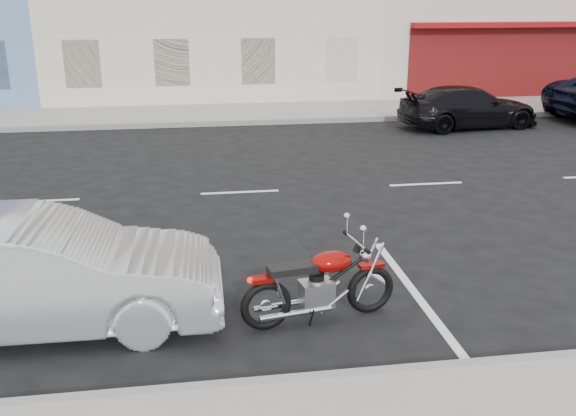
# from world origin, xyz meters

# --- Properties ---
(ground) EXTENTS (120.00, 120.00, 0.00)m
(ground) POSITION_xyz_m (0.00, 0.00, 0.00)
(ground) COLOR black
(ground) RESTS_ON ground
(sidewalk_far) EXTENTS (80.00, 3.40, 0.15)m
(sidewalk_far) POSITION_xyz_m (-5.00, 8.70, 0.07)
(sidewalk_far) COLOR gray
(sidewalk_far) RESTS_ON ground
(curb_far) EXTENTS (80.00, 0.12, 0.16)m
(curb_far) POSITION_xyz_m (-5.00, 7.00, 0.08)
(curb_far) COLOR gray
(curb_far) RESTS_ON ground
(motorcycle) EXTENTS (2.01, 0.73, 1.02)m
(motorcycle) POSITION_xyz_m (-0.74, -5.45, 0.46)
(motorcycle) COLOR black
(motorcycle) RESTS_ON ground
(sedan_silver) EXTENTS (4.35, 1.56, 1.43)m
(sedan_silver) POSITION_xyz_m (-4.80, -5.26, 0.71)
(sedan_silver) COLOR #AFB1B7
(sedan_silver) RESTS_ON ground
(car_far) EXTENTS (4.47, 2.27, 1.24)m
(car_far) POSITION_xyz_m (5.37, 5.65, 0.62)
(car_far) COLOR black
(car_far) RESTS_ON ground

